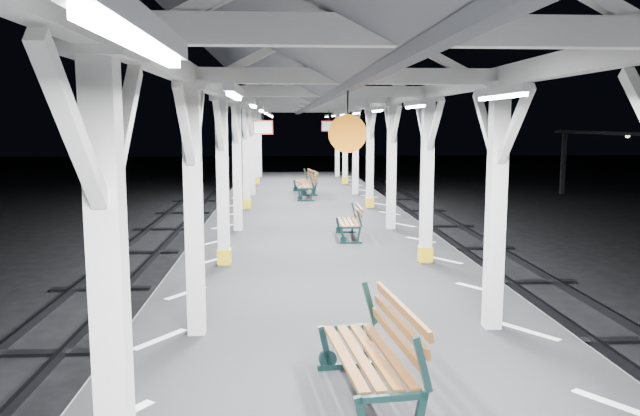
{
  "coord_description": "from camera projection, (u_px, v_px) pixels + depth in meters",
  "views": [
    {
      "loc": [
        -0.85,
        -10.09,
        3.8
      ],
      "look_at": [
        -0.15,
        1.46,
        2.2
      ],
      "focal_mm": 35.0,
      "sensor_mm": 36.0,
      "label": 1
    }
  ],
  "objects": [
    {
      "name": "track_left",
      "position": [
        31.0,
        350.0,
        10.23
      ],
      "size": [
        2.2,
        60.0,
        0.16
      ],
      "color": "#2D2D33",
      "rests_on": "ground"
    },
    {
      "name": "bench_mid",
      "position": [
        352.0,
        221.0,
        15.06
      ],
      "size": [
        0.58,
        1.48,
        0.8
      ],
      "rotation": [
        0.0,
        0.0,
        -0.02
      ],
      "color": "#132D2D",
      "rests_on": "platform"
    },
    {
      "name": "track_right",
      "position": [
        620.0,
        338.0,
        10.83
      ],
      "size": [
        2.2,
        60.0,
        0.16
      ],
      "color": "#2D2D33",
      "rests_on": "ground"
    },
    {
      "name": "hazard_stripes_right",
      "position": [
        478.0,
        288.0,
        10.55
      ],
      "size": [
        1.0,
        48.0,
        0.01
      ],
      "primitive_type": "cube",
      "color": "silver",
      "rests_on": "platform"
    },
    {
      "name": "bench_near",
      "position": [
        378.0,
        351.0,
        6.17
      ],
      "size": [
        0.91,
        1.97,
        1.03
      ],
      "rotation": [
        0.0,
        0.0,
        0.1
      ],
      "color": "#132D2D",
      "rests_on": "platform"
    },
    {
      "name": "platform",
      "position": [
        334.0,
        320.0,
        10.48
      ],
      "size": [
        6.0,
        50.0,
        1.0
      ],
      "primitive_type": "cube",
      "color": "black",
      "rests_on": "ground"
    },
    {
      "name": "bench_extra",
      "position": [
        307.0,
        181.0,
        24.61
      ],
      "size": [
        0.9,
        1.78,
        0.92
      ],
      "rotation": [
        0.0,
        0.0,
        0.16
      ],
      "color": "#132D2D",
      "rests_on": "platform"
    },
    {
      "name": "hazard_stripes_left",
      "position": [
        186.0,
        293.0,
        10.26
      ],
      "size": [
        1.0,
        48.0,
        0.01
      ],
      "primitive_type": "cube",
      "color": "silver",
      "rests_on": "platform"
    },
    {
      "name": "bench_far",
      "position": [
        311.0,
        185.0,
        22.87
      ],
      "size": [
        0.85,
        1.77,
        0.92
      ],
      "rotation": [
        0.0,
        0.0,
        -0.13
      ],
      "color": "#132D2D",
      "rests_on": "platform"
    },
    {
      "name": "ground",
      "position": [
        334.0,
        348.0,
        10.54
      ],
      "size": [
        120.0,
        120.0,
        0.0
      ],
      "primitive_type": "plane",
      "color": "black",
      "rests_on": "ground"
    },
    {
      "name": "canopy",
      "position": [
        335.0,
        74.0,
        9.91
      ],
      "size": [
        5.4,
        49.0,
        4.65
      ],
      "color": "silver",
      "rests_on": "platform"
    }
  ]
}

